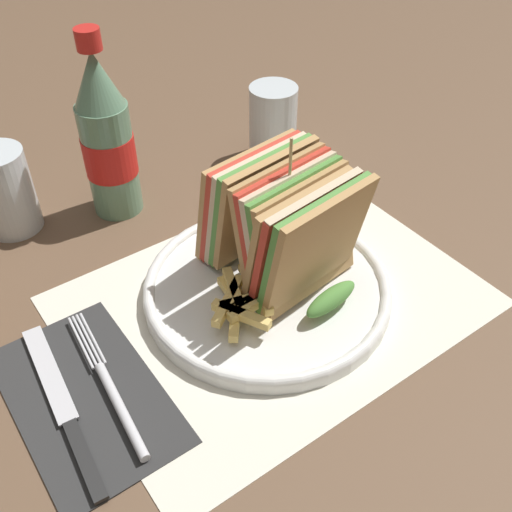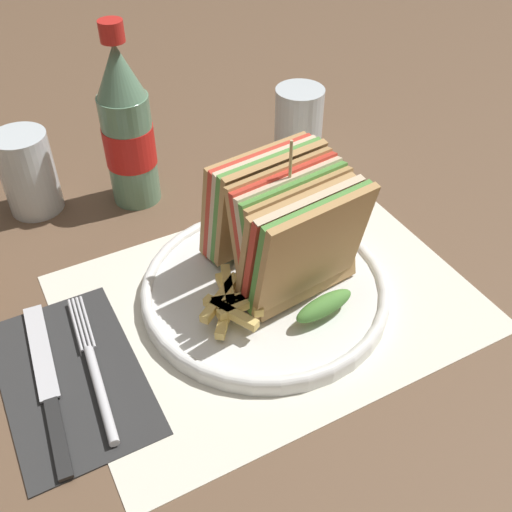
{
  "view_description": "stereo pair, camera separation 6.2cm",
  "coord_description": "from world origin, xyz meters",
  "px_view_note": "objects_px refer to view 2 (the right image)",
  "views": [
    {
      "loc": [
        -0.28,
        -0.33,
        0.45
      ],
      "look_at": [
        -0.01,
        0.04,
        0.04
      ],
      "focal_mm": 42.0,
      "sensor_mm": 36.0,
      "label": 1
    },
    {
      "loc": [
        -0.23,
        -0.36,
        0.45
      ],
      "look_at": [
        -0.01,
        0.04,
        0.04
      ],
      "focal_mm": 42.0,
      "sensor_mm": 36.0,
      "label": 2
    }
  ],
  "objects_px": {
    "coke_bottle_near": "(127,130)",
    "glass_far": "(30,178)",
    "fork": "(96,377)",
    "club_sandwich": "(286,228)",
    "plate_main": "(265,289)",
    "glass_near": "(298,129)",
    "knife": "(48,384)"
  },
  "relations": [
    {
      "from": "fork",
      "to": "glass_near",
      "type": "xyz_separation_m",
      "value": [
        0.36,
        0.24,
        0.04
      ]
    },
    {
      "from": "knife",
      "to": "glass_near",
      "type": "relative_size",
      "value": 1.98
    },
    {
      "from": "plate_main",
      "to": "glass_near",
      "type": "xyz_separation_m",
      "value": [
        0.17,
        0.22,
        0.03
      ]
    },
    {
      "from": "plate_main",
      "to": "glass_near",
      "type": "height_order",
      "value": "glass_near"
    },
    {
      "from": "plate_main",
      "to": "glass_far",
      "type": "distance_m",
      "value": 0.32
    },
    {
      "from": "plate_main",
      "to": "glass_far",
      "type": "height_order",
      "value": "glass_far"
    },
    {
      "from": "plate_main",
      "to": "fork",
      "type": "bearing_deg",
      "value": -171.93
    },
    {
      "from": "club_sandwich",
      "to": "glass_far",
      "type": "bearing_deg",
      "value": 127.31
    },
    {
      "from": "coke_bottle_near",
      "to": "glass_near",
      "type": "distance_m",
      "value": 0.23
    },
    {
      "from": "coke_bottle_near",
      "to": "glass_far",
      "type": "height_order",
      "value": "coke_bottle_near"
    },
    {
      "from": "glass_far",
      "to": "club_sandwich",
      "type": "bearing_deg",
      "value": -52.69
    },
    {
      "from": "club_sandwich",
      "to": "coke_bottle_near",
      "type": "height_order",
      "value": "coke_bottle_near"
    },
    {
      "from": "fork",
      "to": "glass_near",
      "type": "bearing_deg",
      "value": 39.21
    },
    {
      "from": "club_sandwich",
      "to": "fork",
      "type": "relative_size",
      "value": 0.96
    },
    {
      "from": "coke_bottle_near",
      "to": "glass_near",
      "type": "height_order",
      "value": "coke_bottle_near"
    },
    {
      "from": "fork",
      "to": "glass_far",
      "type": "bearing_deg",
      "value": 92.41
    },
    {
      "from": "plate_main",
      "to": "club_sandwich",
      "type": "height_order",
      "value": "club_sandwich"
    },
    {
      "from": "club_sandwich",
      "to": "fork",
      "type": "xyz_separation_m",
      "value": [
        -0.21,
        -0.03,
        -0.07
      ]
    },
    {
      "from": "coke_bottle_near",
      "to": "knife",
      "type": "bearing_deg",
      "value": -125.2
    },
    {
      "from": "plate_main",
      "to": "fork",
      "type": "distance_m",
      "value": 0.19
    },
    {
      "from": "plate_main",
      "to": "coke_bottle_near",
      "type": "distance_m",
      "value": 0.25
    },
    {
      "from": "club_sandwich",
      "to": "glass_far",
      "type": "distance_m",
      "value": 0.33
    },
    {
      "from": "plate_main",
      "to": "fork",
      "type": "xyz_separation_m",
      "value": [
        -0.19,
        -0.03,
        -0.0
      ]
    },
    {
      "from": "glass_near",
      "to": "glass_far",
      "type": "distance_m",
      "value": 0.35
    },
    {
      "from": "plate_main",
      "to": "coke_bottle_near",
      "type": "relative_size",
      "value": 1.15
    },
    {
      "from": "plate_main",
      "to": "glass_far",
      "type": "xyz_separation_m",
      "value": [
        -0.18,
        0.27,
        0.03
      ]
    },
    {
      "from": "glass_far",
      "to": "coke_bottle_near",
      "type": "bearing_deg",
      "value": -17.74
    },
    {
      "from": "knife",
      "to": "coke_bottle_near",
      "type": "distance_m",
      "value": 0.31
    },
    {
      "from": "club_sandwich",
      "to": "coke_bottle_near",
      "type": "xyz_separation_m",
      "value": [
        -0.08,
        0.23,
        0.02
      ]
    },
    {
      "from": "club_sandwich",
      "to": "knife",
      "type": "distance_m",
      "value": 0.27
    },
    {
      "from": "glass_far",
      "to": "fork",
      "type": "bearing_deg",
      "value": -92.61
    },
    {
      "from": "club_sandwich",
      "to": "fork",
      "type": "height_order",
      "value": "club_sandwich"
    }
  ]
}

